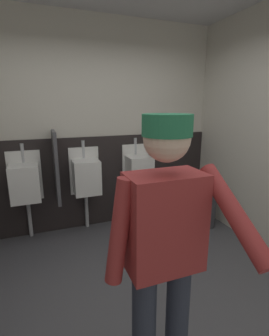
% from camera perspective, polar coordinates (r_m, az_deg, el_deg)
% --- Properties ---
extents(ground_plane, '(4.07, 4.10, 0.04)m').
position_cam_1_polar(ground_plane, '(2.49, 1.81, -29.67)').
color(ground_plane, '#4C4C51').
extents(wall_back, '(4.07, 0.12, 2.81)m').
position_cam_1_polar(wall_back, '(3.55, -9.45, 9.17)').
color(wall_back, beige).
rests_on(wall_back, ground_plane).
extents(wainscot_band_back, '(3.47, 0.03, 1.28)m').
position_cam_1_polar(wainscot_band_back, '(3.62, -8.72, -3.06)').
color(wainscot_band_back, black).
rests_on(wainscot_band_back, ground_plane).
extents(urinal_left, '(0.40, 0.34, 1.24)m').
position_cam_1_polar(urinal_left, '(3.38, -23.53, -2.95)').
color(urinal_left, white).
rests_on(urinal_left, ground_plane).
extents(urinal_middle, '(0.40, 0.34, 1.24)m').
position_cam_1_polar(urinal_middle, '(3.42, -10.92, -1.82)').
color(urinal_middle, white).
rests_on(urinal_middle, ground_plane).
extents(urinal_right, '(0.40, 0.34, 1.24)m').
position_cam_1_polar(urinal_right, '(3.61, 0.85, -0.68)').
color(urinal_right, white).
rests_on(urinal_right, ground_plane).
extents(privacy_divider_panel, '(0.04, 0.40, 0.90)m').
position_cam_1_polar(privacy_divider_panel, '(3.27, -17.32, 0.17)').
color(privacy_divider_panel, '#4C4C51').
extents(person, '(0.63, 0.60, 1.66)m').
position_cam_1_polar(person, '(1.42, 6.77, -16.24)').
color(person, '#2D3342').
rests_on(person, ground_plane).
extents(trash_bin, '(0.29, 0.29, 0.64)m').
position_cam_1_polar(trash_bin, '(3.77, 15.86, -7.99)').
color(trash_bin, '#38383D').
rests_on(trash_bin, ground_plane).
extents(soap_dispenser, '(0.10, 0.07, 0.18)m').
position_cam_1_polar(soap_dispenser, '(3.68, 3.00, 10.38)').
color(soap_dispenser, silver).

